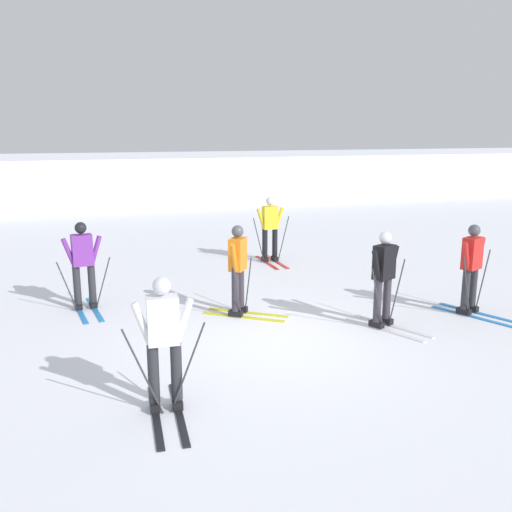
{
  "coord_description": "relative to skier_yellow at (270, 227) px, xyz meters",
  "views": [
    {
      "loc": [
        -2.99,
        -8.2,
        3.41
      ],
      "look_at": [
        0.41,
        2.38,
        0.9
      ],
      "focal_mm": 39.29,
      "sensor_mm": 36.0,
      "label": 1
    }
  ],
  "objects": [
    {
      "name": "ground_plane",
      "position": [
        -1.78,
        -5.44,
        -0.92
      ],
      "size": [
        120.0,
        120.0,
        0.0
      ],
      "primitive_type": "plane",
      "color": "white"
    },
    {
      "name": "far_snow_ridge",
      "position": [
        -1.78,
        14.85,
        0.17
      ],
      "size": [
        80.0,
        7.64,
        2.18
      ],
      "primitive_type": "cube",
      "color": "white",
      "rests_on": "ground"
    },
    {
      "name": "skier_yellow",
      "position": [
        0.0,
        0.0,
        0.0
      ],
      "size": [
        1.0,
        1.61,
        1.71
      ],
      "color": "red",
      "rests_on": "ground"
    },
    {
      "name": "skier_purple",
      "position": [
        -4.74,
        -2.67,
        0.04
      ],
      "size": [
        1.0,
        1.63,
        1.71
      ],
      "color": "#237AC6",
      "rests_on": "ground"
    },
    {
      "name": "skier_orange",
      "position": [
        -2.0,
        -3.96,
        -0.0
      ],
      "size": [
        1.51,
        1.24,
        1.71
      ],
      "color": "gold",
      "rests_on": "ground"
    },
    {
      "name": "skier_black",
      "position": [
        0.24,
        -5.34,
        -0.0
      ],
      "size": [
        1.02,
        1.61,
        1.71
      ],
      "color": "silver",
      "rests_on": "ground"
    },
    {
      "name": "skier_red",
      "position": [
        2.17,
        -5.21,
        -0.0
      ],
      "size": [
        0.98,
        1.61,
        1.71
      ],
      "color": "#237AC6",
      "rests_on": "ground"
    },
    {
      "name": "skier_white",
      "position": [
        -3.88,
        -7.17,
        0.04
      ],
      "size": [
        1.0,
        1.62,
        1.71
      ],
      "color": "black",
      "rests_on": "ground"
    }
  ]
}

